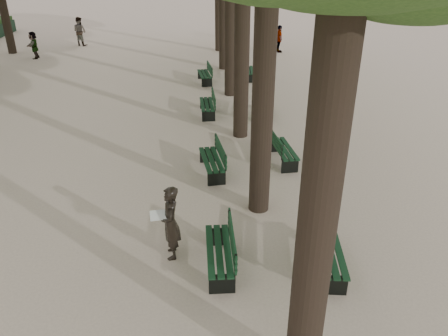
{
  "coord_description": "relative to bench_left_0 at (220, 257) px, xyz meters",
  "views": [
    {
      "loc": [
        0.01,
        -6.63,
        6.03
      ],
      "look_at": [
        0.6,
        3.0,
        1.2
      ],
      "focal_mm": 35.0,
      "sensor_mm": 36.0,
      "label": 1
    }
  ],
  "objects": [
    {
      "name": "ground",
      "position": [
        -0.37,
        -0.7,
        -0.27
      ],
      "size": [
        120.0,
        120.0,
        0.0
      ],
      "primitive_type": "plane",
      "color": "beige",
      "rests_on": "ground"
    },
    {
      "name": "pedestrian_e",
      "position": [
        -10.33,
        20.62,
        0.54
      ],
      "size": [
        0.4,
        1.52,
        1.62
      ],
      "primitive_type": "imported",
      "rotation": [
        0.0,
        0.0,
        4.77
      ],
      "color": "#262628",
      "rests_on": "ground"
    },
    {
      "name": "pedestrian_a",
      "position": [
        -8.45,
        24.58,
        0.69
      ],
      "size": [
        1.0,
        0.79,
        1.92
      ],
      "primitive_type": "imported",
      "rotation": [
        0.0,
        0.0,
        2.64
      ],
      "color": "#262628",
      "rests_on": "ground"
    },
    {
      "name": "man_with_map",
      "position": [
        -1.01,
        0.47,
        0.57
      ],
      "size": [
        0.64,
        0.71,
        1.69
      ],
      "color": "black",
      "rests_on": "ground"
    },
    {
      "name": "pedestrian_b",
      "position": [
        2.57,
        26.43,
        0.52
      ],
      "size": [
        1.07,
        0.6,
        1.58
      ],
      "primitive_type": "imported",
      "rotation": [
        0.0,
        0.0,
        3.43
      ],
      "color": "#262628",
      "rests_on": "ground"
    },
    {
      "name": "bench_right_0",
      "position": [
        2.27,
        -0.17,
        0.0
      ],
      "size": [
        0.79,
        1.86,
        0.92
      ],
      "color": "black",
      "rests_on": "ground"
    },
    {
      "name": "bench_left_2",
      "position": [
        -0.0,
        9.61,
        0.0
      ],
      "size": [
        0.63,
        1.82,
        0.92
      ],
      "color": "black",
      "rests_on": "ground"
    },
    {
      "name": "bench_left_3",
      "position": [
        -0.0,
        14.43,
        0.0
      ],
      "size": [
        0.77,
        1.85,
        0.92
      ],
      "color": "black",
      "rests_on": "ground"
    },
    {
      "name": "bench_left_1",
      "position": [
        -0.0,
        4.39,
        0.0
      ],
      "size": [
        0.8,
        1.86,
        0.92
      ],
      "color": "black",
      "rests_on": "ground"
    },
    {
      "name": "bench_right_2",
      "position": [
        2.27,
        9.31,
        0.0
      ],
      "size": [
        0.79,
        1.86,
        0.92
      ],
      "color": "black",
      "rests_on": "ground"
    },
    {
      "name": "bench_right_1",
      "position": [
        2.27,
        5.03,
        0.0
      ],
      "size": [
        0.74,
        1.85,
        0.92
      ],
      "color": "black",
      "rests_on": "ground"
    },
    {
      "name": "pedestrian_c",
      "position": [
        5.01,
        21.49,
        0.59
      ],
      "size": [
        0.36,
        1.01,
        1.72
      ],
      "primitive_type": "imported",
      "rotation": [
        0.0,
        0.0,
        1.59
      ],
      "color": "#262628",
      "rests_on": "ground"
    },
    {
      "name": "bench_right_3",
      "position": [
        2.27,
        15.06,
        0.0
      ],
      "size": [
        0.69,
        1.83,
        0.92
      ],
      "color": "black",
      "rests_on": "ground"
    },
    {
      "name": "bench_left_0",
      "position": [
        0.0,
        0.0,
        0.0
      ],
      "size": [
        0.58,
        1.8,
        0.92
      ],
      "color": "black",
      "rests_on": "ground"
    }
  ]
}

